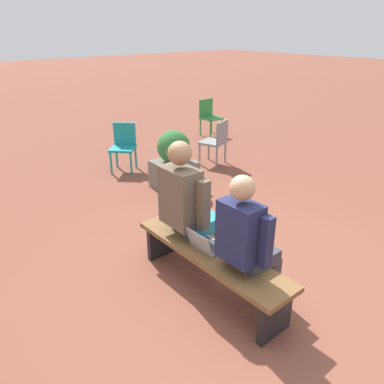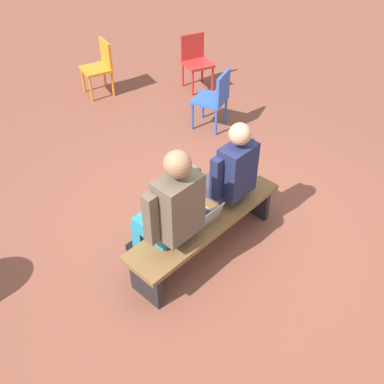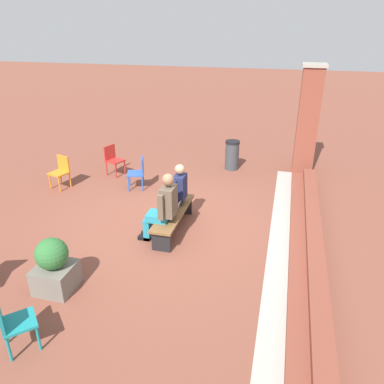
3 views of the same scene
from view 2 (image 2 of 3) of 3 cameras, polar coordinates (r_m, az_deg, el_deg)
name	(u,v)px [view 2 (image 2 of 3)]	position (r m, az deg, el deg)	size (l,w,h in m)	color
ground_plane	(208,237)	(4.78, 2.10, -5.74)	(60.00, 60.00, 0.00)	brown
bench	(206,225)	(4.40, 1.75, -4.22)	(1.80, 0.44, 0.45)	brown
person_student	(228,175)	(4.42, 4.58, 2.14)	(0.54, 0.68, 1.34)	#383842
person_adult	(170,211)	(3.95, -2.87, -2.46)	(0.60, 0.76, 1.44)	teal
laptop	(203,217)	(4.26, 1.44, -3.25)	(0.32, 0.29, 0.21)	#9EA0A5
plastic_chair_near_bench_right	(195,58)	(7.45, 0.44, 16.59)	(0.54, 0.54, 0.84)	red
plastic_chair_mid_courtyard	(100,64)	(7.39, -11.57, 15.58)	(0.52, 0.52, 0.84)	orange
plastic_chair_near_bench_left	(215,97)	(6.30, 2.94, 11.99)	(0.53, 0.53, 0.84)	#2D56B7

